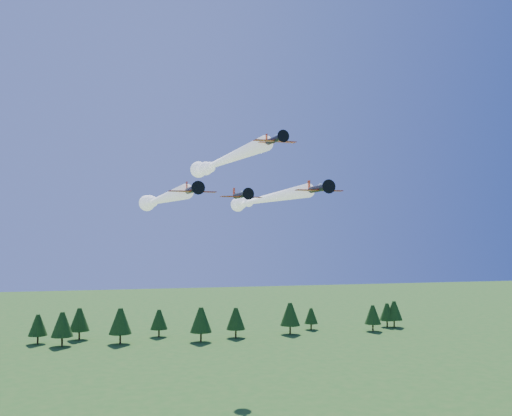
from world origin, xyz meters
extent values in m
cylinder|color=black|center=(0.52, -8.07, 50.84)|extent=(1.47, 4.97, 0.91)
cone|color=black|center=(0.85, -10.91, 50.84)|extent=(1.00, 0.92, 0.91)
cone|color=black|center=(0.91, -11.45, 50.84)|extent=(0.44, 0.45, 0.40)
cylinder|color=black|center=(0.93, -11.60, 50.84)|extent=(1.90, 0.26, 1.91)
cube|color=#EA3C0D|center=(0.56, -8.43, 50.55)|extent=(6.81, 1.99, 0.11)
cube|color=#EA3C0D|center=(0.15, -4.87, 50.88)|extent=(2.70, 1.07, 0.06)
cube|color=#EA3C0D|center=(0.14, -4.78, 51.61)|extent=(0.18, 0.87, 1.32)
ellipsoid|color=#96BEE8|center=(0.62, -8.88, 51.20)|extent=(0.77, 1.16, 0.57)
sphere|color=white|center=(-3.55, 27.09, 50.84)|extent=(2.30, 2.30, 2.30)
sphere|color=white|center=(-4.07, 31.55, 50.84)|extent=(3.00, 3.00, 3.00)
sphere|color=white|center=(-4.59, 36.01, 50.84)|extent=(3.70, 3.70, 3.70)
cylinder|color=black|center=(-11.27, -1.79, 43.42)|extent=(1.62, 5.60, 1.02)
cone|color=black|center=(-10.92, -4.99, 43.42)|extent=(1.12, 1.03, 1.02)
cone|color=black|center=(-10.85, -5.60, 43.42)|extent=(0.50, 0.51, 0.45)
cylinder|color=black|center=(-10.83, -5.77, 43.42)|extent=(2.14, 0.28, 2.15)
cube|color=#EA3C0D|center=(-11.22, -2.19, 43.09)|extent=(7.67, 2.20, 0.12)
cube|color=#EA3C0D|center=(-11.66, 1.82, 43.47)|extent=(3.04, 1.19, 0.07)
cube|color=#EA3C0D|center=(-11.68, 1.92, 44.28)|extent=(0.20, 0.98, 1.48)
ellipsoid|color=#96BEE8|center=(-11.17, -2.70, 43.82)|extent=(0.87, 1.30, 0.64)
sphere|color=white|center=(-15.19, 33.84, 43.42)|extent=(2.30, 2.30, 2.30)
sphere|color=white|center=(-15.68, 38.30, 43.42)|extent=(3.00, 3.00, 3.00)
sphere|color=white|center=(-16.17, 42.77, 43.42)|extent=(3.70, 3.70, 3.70)
cylinder|color=black|center=(11.18, 1.71, 44.30)|extent=(1.50, 6.25, 1.15)
cone|color=black|center=(11.39, -1.90, 44.30)|extent=(1.21, 1.10, 1.15)
cone|color=black|center=(11.43, -2.59, 44.30)|extent=(0.53, 0.54, 0.51)
cylinder|color=black|center=(11.44, -2.78, 44.30)|extent=(2.41, 0.19, 2.41)
cube|color=#EA3C0D|center=(11.21, 1.25, 43.94)|extent=(8.57, 2.04, 0.14)
cube|color=#EA3C0D|center=(10.95, 5.78, 44.36)|extent=(3.38, 1.17, 0.08)
cube|color=#EA3C0D|center=(10.94, 5.89, 45.28)|extent=(0.17, 1.09, 1.66)
ellipsoid|color=#96BEE8|center=(11.24, 0.68, 44.76)|extent=(0.90, 1.42, 0.72)
sphere|color=white|center=(8.68, 44.89, 44.30)|extent=(2.30, 2.30, 2.30)
sphere|color=white|center=(8.37, 50.34, 44.30)|extent=(3.00, 3.00, 3.00)
sphere|color=white|center=(8.05, 55.80, 44.30)|extent=(3.70, 3.70, 3.70)
cylinder|color=black|center=(-1.21, 8.17, 43.37)|extent=(1.71, 5.62, 1.03)
cone|color=black|center=(-0.80, 4.96, 43.37)|extent=(1.13, 1.04, 1.03)
cone|color=black|center=(-0.73, 4.35, 43.37)|extent=(0.51, 0.51, 0.45)
cylinder|color=black|center=(-0.71, 4.18, 43.37)|extent=(2.14, 0.31, 2.15)
cube|color=#EA3C0D|center=(-1.15, 7.76, 43.04)|extent=(7.70, 2.32, 0.12)
cube|color=#EA3C0D|center=(-1.66, 11.78, 43.42)|extent=(3.06, 1.24, 0.07)
cube|color=#EA3C0D|center=(-1.67, 11.88, 44.24)|extent=(0.21, 0.98, 1.49)
ellipsoid|color=#96BEE8|center=(-1.09, 7.25, 43.78)|extent=(0.89, 1.31, 0.64)
cylinder|color=#382314|center=(-39.51, 105.40, 1.55)|extent=(0.60, 0.60, 3.10)
cone|color=#19340F|center=(-39.51, 105.40, 7.08)|extent=(7.08, 7.08, 7.97)
cylinder|color=#382314|center=(-7.58, 115.33, 1.35)|extent=(0.60, 0.60, 2.69)
cone|color=#19340F|center=(-7.58, 115.33, 6.16)|extent=(6.16, 6.16, 6.93)
cylinder|color=#382314|center=(50.27, 117.11, 1.14)|extent=(0.60, 0.60, 2.29)
cone|color=#19340F|center=(50.27, 117.11, 5.23)|extent=(5.23, 5.23, 5.88)
cylinder|color=#382314|center=(39.41, 109.29, 1.59)|extent=(0.60, 0.60, 3.18)
cone|color=#19340F|center=(39.41, 109.29, 7.28)|extent=(7.28, 7.28, 8.19)
cylinder|color=#382314|center=(83.99, 114.82, 1.42)|extent=(0.60, 0.60, 2.83)
cone|color=#19340F|center=(83.99, 114.82, 6.48)|extent=(6.48, 6.48, 7.29)
cylinder|color=#382314|center=(-47.76, 111.66, 1.36)|extent=(0.60, 0.60, 2.73)
cone|color=#19340F|center=(-47.76, 111.66, 6.24)|extent=(6.24, 6.24, 7.02)
cylinder|color=#382314|center=(18.64, 107.00, 1.47)|extent=(0.60, 0.60, 2.94)
cone|color=#19340F|center=(18.64, 107.00, 6.71)|extent=(6.71, 6.71, 7.55)
cylinder|color=#382314|center=(5.55, 102.20, 1.63)|extent=(0.60, 0.60, 3.26)
cone|color=#19340F|center=(5.55, 102.20, 7.44)|extent=(7.44, 7.44, 8.37)
cylinder|color=#382314|center=(71.63, 107.99, 1.36)|extent=(0.60, 0.60, 2.72)
cone|color=#19340F|center=(71.63, 107.99, 6.22)|extent=(6.22, 6.22, 6.99)
cylinder|color=#382314|center=(-21.08, 105.14, 1.65)|extent=(0.60, 0.60, 3.30)
cone|color=#19340F|center=(-21.08, 105.14, 7.54)|extent=(7.54, 7.54, 8.48)
cylinder|color=#382314|center=(-34.79, 116.14, 1.52)|extent=(0.60, 0.60, 3.05)
cone|color=#19340F|center=(-34.79, 116.14, 6.97)|extent=(6.97, 6.97, 7.84)
cylinder|color=#382314|center=(81.35, 115.62, 1.30)|extent=(0.60, 0.60, 2.60)
cone|color=#19340F|center=(81.35, 115.62, 5.94)|extent=(5.94, 5.94, 6.69)
camera|label=1|loc=(-22.93, -91.57, 36.24)|focal=40.00mm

